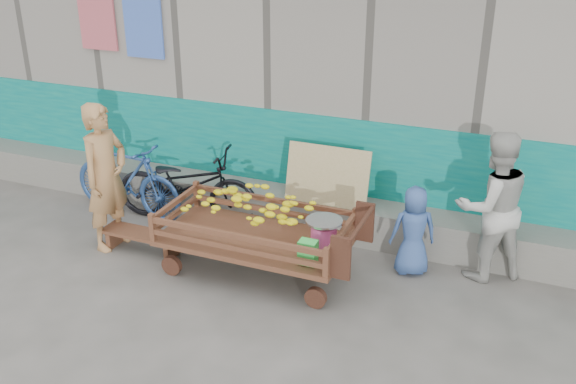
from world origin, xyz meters
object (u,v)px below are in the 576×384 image
at_px(banana_cart, 251,221).
at_px(child, 413,231).
at_px(bench, 142,237).
at_px(vendor_man, 106,177).
at_px(woman, 492,206).
at_px(bicycle_blue, 127,179).
at_px(bicycle_dark, 187,185).

xyz_separation_m(banana_cart, child, (1.59, 0.68, -0.13)).
relative_size(bench, vendor_man, 0.56).
bearing_deg(woman, banana_cart, -11.14).
bearing_deg(bench, child, 13.63).
xyz_separation_m(bench, bicycle_blue, (-0.72, 0.77, 0.32)).
height_order(banana_cart, bench, banana_cart).
bearing_deg(bicycle_dark, banana_cart, -133.64).
xyz_separation_m(vendor_man, bicycle_blue, (-0.30, 0.76, -0.37)).
relative_size(banana_cart, bicycle_blue, 1.31).
relative_size(banana_cart, woman, 1.33).
bearing_deg(bicycle_dark, vendor_man, 142.09).
height_order(banana_cart, bicycle_blue, bicycle_blue).
height_order(woman, bicycle_dark, woman).
height_order(woman, bicycle_blue, woman).
relative_size(banana_cart, bicycle_dark, 1.19).
bearing_deg(banana_cart, bench, -178.20).
xyz_separation_m(banana_cart, bicycle_dark, (-1.31, 0.88, -0.15)).
bearing_deg(vendor_man, bicycle_dark, -21.63).
distance_m(woman, bicycle_dark, 3.66).
distance_m(bench, woman, 3.89).
height_order(woman, child, woman).
height_order(child, bicycle_blue, child).
relative_size(vendor_man, bicycle_dark, 0.94).
height_order(bench, bicycle_dark, bicycle_dark).
bearing_deg(child, banana_cart, -0.71).
height_order(child, bicycle_dark, child).
xyz_separation_m(woman, bicycle_blue, (-4.44, -0.19, -0.32)).
relative_size(vendor_man, child, 1.72).
xyz_separation_m(woman, child, (-0.75, -0.24, -0.32)).
height_order(bench, child, child).
bearing_deg(child, bicycle_blue, -24.54).
bearing_deg(woman, bicycle_dark, -31.92).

